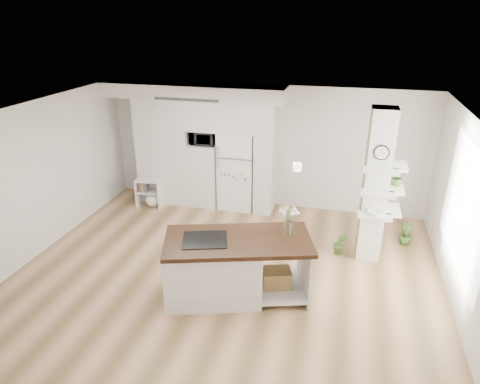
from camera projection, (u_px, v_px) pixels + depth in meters
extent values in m
cube|color=tan|center=(227.00, 273.00, 7.23)|extent=(7.00, 6.00, 0.01)
cube|color=white|center=(225.00, 116.00, 6.18)|extent=(7.00, 6.00, 0.04)
cube|color=silver|center=(264.00, 147.00, 9.38)|extent=(7.00, 0.04, 2.70)
cube|color=silver|center=(137.00, 326.00, 4.03)|extent=(7.00, 0.04, 2.70)
cube|color=silver|center=(35.00, 180.00, 7.52)|extent=(0.04, 6.00, 2.70)
cube|color=silver|center=(469.00, 227.00, 5.90)|extent=(0.04, 6.00, 2.70)
cube|color=white|center=(166.00, 150.00, 9.66)|extent=(1.20, 0.65, 2.40)
cube|color=white|center=(205.00, 174.00, 9.64)|extent=(0.65, 0.65, 1.42)
cube|color=white|center=(203.00, 114.00, 9.11)|extent=(0.65, 0.65, 0.65)
cube|color=white|center=(237.00, 116.00, 8.93)|extent=(0.85, 0.65, 0.65)
cube|color=white|center=(266.00, 158.00, 9.13)|extent=(0.40, 0.65, 2.40)
cube|color=silver|center=(192.00, 91.00, 8.95)|extent=(4.00, 0.70, 0.30)
cube|color=#262626|center=(186.00, 100.00, 8.69)|extent=(1.40, 0.04, 0.06)
cube|color=white|center=(238.00, 170.00, 9.41)|extent=(0.78, 0.66, 1.75)
cube|color=#B2B2B7|center=(233.00, 159.00, 8.96)|extent=(0.78, 0.01, 0.03)
cube|color=silver|center=(376.00, 187.00, 7.25)|extent=(0.40, 0.40, 2.70)
cube|color=tan|center=(363.00, 186.00, 7.29)|extent=(0.02, 0.40, 2.70)
cube|color=tan|center=(376.00, 182.00, 7.43)|extent=(0.40, 0.02, 2.70)
cylinder|color=black|center=(382.00, 152.00, 6.80)|extent=(0.25, 0.03, 0.25)
cylinder|color=white|center=(382.00, 153.00, 6.79)|extent=(0.21, 0.01, 0.21)
plane|color=white|center=(465.00, 208.00, 6.11)|extent=(0.00, 2.40, 2.40)
cylinder|color=white|center=(342.00, 160.00, 6.15)|extent=(0.12, 0.12, 0.10)
cube|color=white|center=(213.00, 270.00, 6.51)|extent=(1.63, 1.31, 0.92)
cube|color=white|center=(280.00, 286.00, 6.70)|extent=(1.01, 1.11, 0.04)
cube|color=white|center=(304.00, 267.00, 6.59)|extent=(0.31, 0.89, 0.92)
cube|color=#352010|center=(238.00, 241.00, 6.34)|extent=(2.39, 1.65, 0.07)
cube|color=black|center=(205.00, 240.00, 6.30)|extent=(0.79, 0.72, 0.01)
cube|color=tan|center=(277.00, 278.00, 6.63)|extent=(0.51, 0.44, 0.27)
cylinder|color=white|center=(288.00, 228.00, 6.43)|extent=(0.12, 0.12, 0.22)
cube|color=white|center=(138.00, 192.00, 9.65)|extent=(0.07, 0.31, 0.65)
cube|color=white|center=(160.00, 194.00, 9.59)|extent=(0.07, 0.31, 0.65)
cube|color=white|center=(148.00, 180.00, 9.50)|extent=(0.58, 0.38, 0.03)
cube|color=white|center=(149.00, 192.00, 9.61)|extent=(0.55, 0.38, 0.03)
sphere|color=white|center=(153.00, 200.00, 9.67)|extent=(0.31, 0.31, 0.31)
imported|color=#3E6729|center=(340.00, 244.00, 7.73)|extent=(0.24, 0.20, 0.44)
imported|color=#3E6729|center=(406.00, 234.00, 8.08)|extent=(0.29, 0.29, 0.43)
imported|color=#2D2D2D|center=(203.00, 138.00, 9.26)|extent=(0.54, 0.37, 0.30)
imported|color=#3E6729|center=(397.00, 177.00, 7.19)|extent=(0.27, 0.23, 0.30)
imported|color=white|center=(374.00, 213.00, 7.11)|extent=(0.22, 0.22, 0.05)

